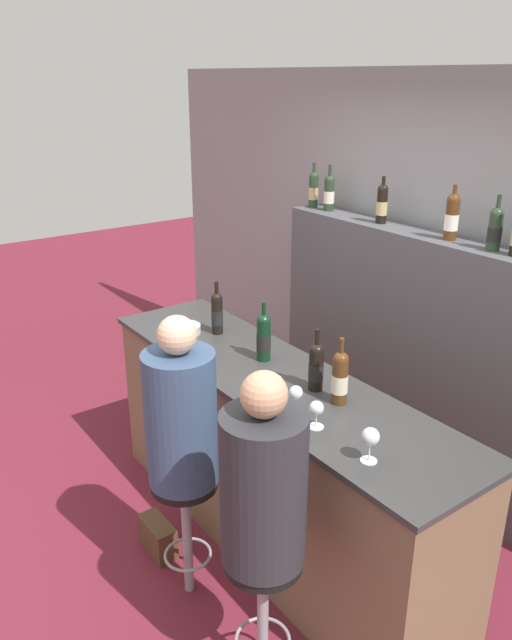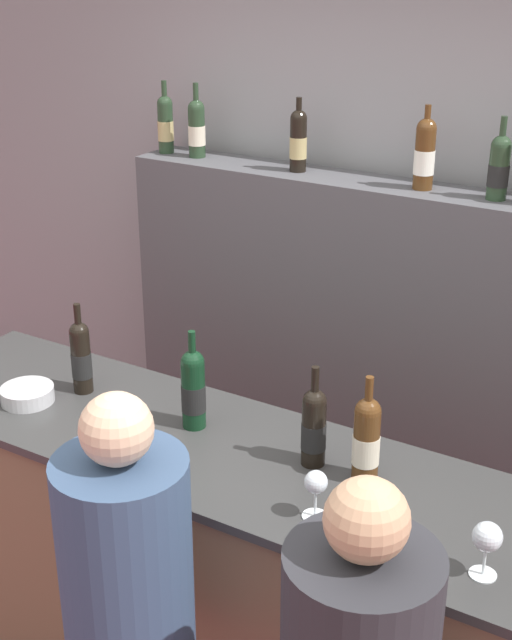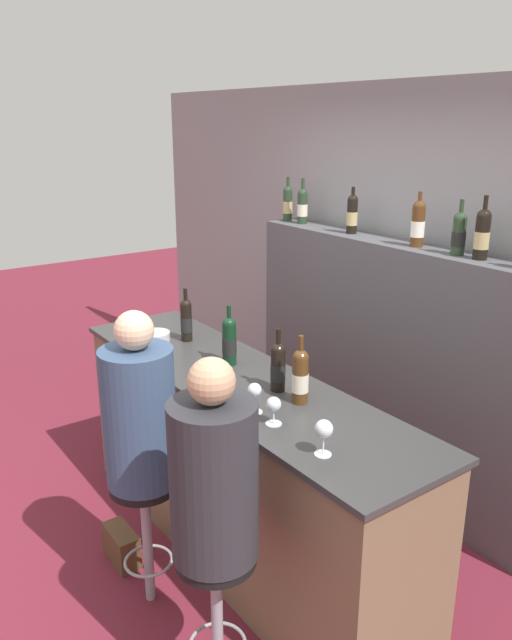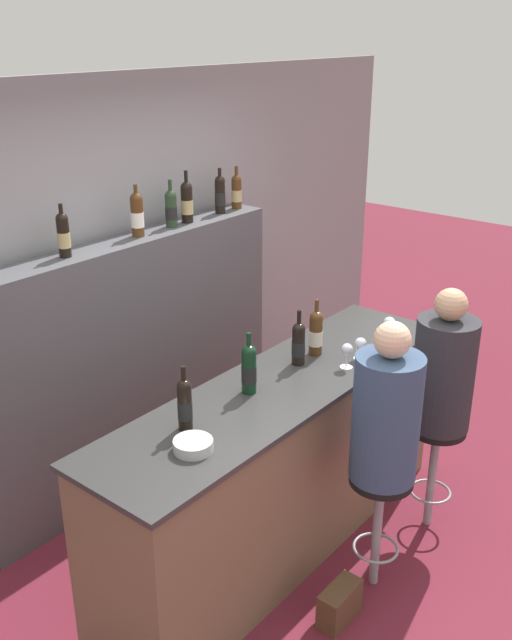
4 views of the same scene
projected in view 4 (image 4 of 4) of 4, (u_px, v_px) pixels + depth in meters
ground_plane at (321, 564)px, 4.07m from camera, size 16.00×16.00×0.00m
wall_back at (104, 285)px, 4.58m from camera, size 6.40×0.05×2.60m
bar_counter at (280, 466)px, 4.04m from camera, size 2.51×0.65×1.06m
back_bar_cabinet at (133, 362)px, 4.63m from camera, size 2.35×0.28×1.64m
wine_bottle_counter_0 at (185, 404)px, 3.36m from camera, size 0.07×0.07×0.33m
wine_bottle_counter_1 at (249, 368)px, 3.70m from camera, size 0.08×0.08×0.34m
wine_bottle_counter_2 at (298, 343)px, 4.01m from camera, size 0.08×0.08×0.33m
wine_bottle_counter_3 at (316, 332)px, 4.13m from camera, size 0.08×0.08×0.34m
wine_bottle_backbar_2 at (63, 234)px, 3.96m from camera, size 0.07×0.07×0.30m
wine_bottle_backbar_3 at (137, 214)px, 4.35m from camera, size 0.08×0.08×0.32m
wine_bottle_backbar_4 at (171, 208)px, 4.57m from camera, size 0.08×0.08×0.31m
wine_bottle_backbar_5 at (187, 202)px, 4.67m from camera, size 0.08×0.08×0.34m
wine_bottle_backbar_6 at (220, 194)px, 4.90m from camera, size 0.07×0.07×0.31m
wine_bottle_backbar_7 at (237, 191)px, 5.03m from camera, size 0.07×0.07×0.30m
wine_glass_0 at (347, 351)px, 3.98m from camera, size 0.07×0.07×0.15m
wine_glass_1 at (361, 344)px, 4.09m from camera, size 0.07×0.07×0.13m
wine_glass_2 at (389, 324)px, 4.32m from camera, size 0.08×0.08×0.16m
metal_bowl at (193, 445)px, 3.22m from camera, size 0.18×0.18×0.05m
bar_stool_left at (379, 502)px, 3.74m from camera, size 0.33×0.33×0.70m
guest_seated_left at (386, 413)px, 3.54m from camera, size 0.34×0.34×0.86m
bar_stool_right at (435, 449)px, 4.21m from camera, size 0.33×0.33×0.70m
guest_seated_right at (444, 369)px, 4.01m from camera, size 0.35×0.35×0.84m
handbag at (340, 604)px, 3.66m from camera, size 0.26×0.12×0.20m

